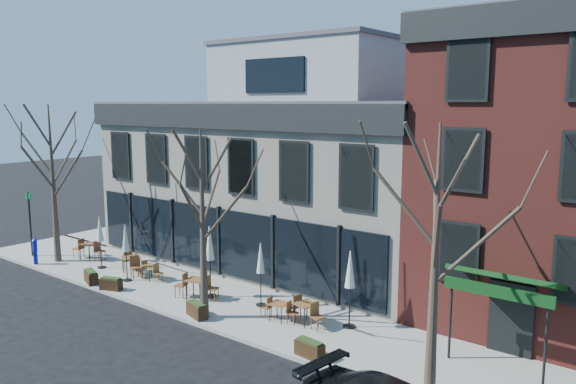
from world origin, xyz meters
The scene contains 25 objects.
ground centered at (0.00, 0.00, 0.00)m, with size 120.00×120.00×0.00m, color black.
sidewalk_front centered at (3.25, -2.15, 0.07)m, with size 33.50×4.70×0.15m, color gray.
sidewalk_side centered at (-11.25, 6.00, 0.07)m, with size 4.50×12.00×0.15m, color gray.
corner_building centered at (0.07, 5.07, 4.72)m, with size 18.39×10.39×11.10m.
red_brick_building centered at (13.00, 4.98, 5.64)m, with size 8.20×11.78×11.18m.
tree_corner centered at (-8.49, -3.20, 4.25)m, with size 3.93×3.98×7.92m.
tree_mid centered at (3.01, -3.90, 3.79)m, with size 3.50×3.55×7.04m.
tree_right centered at (12.01, -3.90, 4.02)m, with size 3.72×3.77×7.48m.
sign_pole centered at (-10.50, -3.50, 2.07)m, with size 0.50×0.10×3.40m.
call_box centered at (-8.83, -4.20, 0.85)m, with size 0.26×0.26×1.33m.
cafe_set_0 centered at (-7.53, -2.02, 0.67)m, with size 1.97×0.93×1.01m.
cafe_set_1 centered at (-3.71, -2.24, 0.67)m, with size 1.95×1.10×1.00m.
cafe_set_2 centered at (-2.32, -2.23, 0.57)m, with size 1.54×0.62×0.81m.
cafe_set_3 centered at (1.25, -2.68, 0.67)m, with size 1.98×1.11×1.02m.
cafe_set_4 centered at (5.43, -2.44, 0.57)m, with size 1.59×0.69×0.82m.
cafe_set_5 centered at (6.39, -2.09, 0.64)m, with size 1.86×0.90×0.95m.
umbrella_0 centered at (-5.67, -2.54, 1.95)m, with size 0.41×0.41×2.55m.
umbrella_1 centered at (-2.99, -3.00, 1.98)m, with size 0.41×0.41×2.59m.
umbrella_2 centered at (1.54, -2.17, 2.27)m, with size 0.48×0.48×3.00m.
umbrella_3 centered at (3.87, -1.66, 1.96)m, with size 0.41×0.41×2.56m.
umbrella_4 centered at (7.80, -1.37, 2.14)m, with size 0.45×0.45×2.83m.
planter_0 centered at (-4.02, -4.19, 0.43)m, with size 1.10×0.73×0.57m.
planter_1 centered at (-2.50, -4.20, 0.42)m, with size 1.04×0.69×0.54m.
planter_2 centered at (2.76, -4.08, 0.43)m, with size 1.09×0.67×0.57m.
planter_3 centered at (8.09, -4.20, 0.43)m, with size 1.04×0.51×0.56m.
Camera 1 is at (17.88, -17.84, 8.11)m, focal length 35.00 mm.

